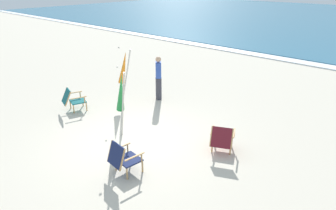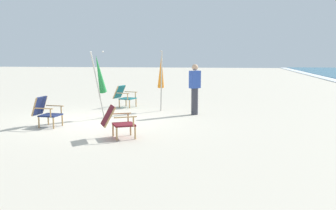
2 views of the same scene
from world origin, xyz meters
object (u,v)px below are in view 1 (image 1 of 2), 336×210
beach_chair_far_center (73,99)px  beach_chair_front_right (123,158)px  umbrella_furled_orange (124,68)px  umbrella_furled_green (121,93)px  person_near_chairs (159,78)px  beach_chair_front_left (222,138)px

beach_chair_far_center → beach_chair_front_right: beach_chair_front_right is taller
umbrella_furled_orange → umbrella_furled_green: 2.39m
umbrella_furled_orange → person_near_chairs: size_ratio=1.28×
beach_chair_front_left → umbrella_furled_orange: 4.41m
beach_chair_front_right → beach_chair_front_left: beach_chair_front_right is taller
beach_chair_front_left → umbrella_furled_orange: bearing=174.2°
umbrella_furled_orange → person_near_chairs: 1.38m
beach_chair_far_center → beach_chair_front_left: bearing=11.8°
umbrella_furled_orange → umbrella_furled_green: size_ratio=1.01×
umbrella_furled_orange → umbrella_furled_green: bearing=-42.1°
beach_chair_far_center → beach_chair_front_left: beach_chair_far_center is taller
beach_chair_far_center → beach_chair_front_left: (5.22, 1.09, -0.00)m
umbrella_furled_orange → beach_chair_front_right: bearing=-41.3°
beach_chair_far_center → umbrella_furled_green: size_ratio=0.43×
umbrella_furled_orange → person_near_chairs: bearing=65.9°
beach_chair_far_center → person_near_chairs: 3.09m
beach_chair_far_center → person_near_chairs: (1.46, 2.69, 0.41)m
beach_chair_front_left → person_near_chairs: person_near_chairs is taller
beach_chair_far_center → umbrella_furled_orange: 2.02m
umbrella_furled_green → person_near_chairs: (-1.25, 2.77, -0.51)m
beach_chair_front_right → umbrella_furled_orange: umbrella_furled_orange is taller
beach_chair_far_center → umbrella_furled_orange: (0.93, 1.53, 0.93)m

